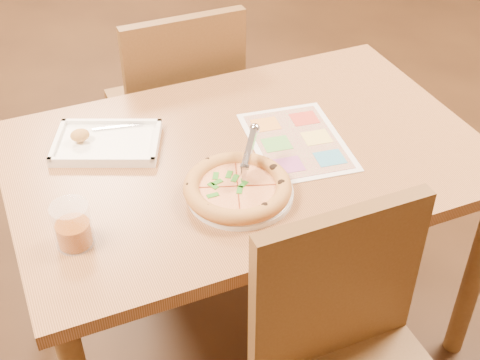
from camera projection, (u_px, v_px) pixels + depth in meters
name	position (u px, v px, depth m)	size (l,w,h in m)	color
dining_table	(247.00, 175.00, 1.90)	(1.30, 0.85, 0.72)	#94603B
chair_near	(352.00, 349.00, 1.51)	(0.42, 0.42, 0.47)	brown
chair_far	(179.00, 95.00, 2.38)	(0.42, 0.42, 0.47)	brown
plate	(240.00, 193.00, 1.69)	(0.27, 0.27, 0.01)	silver
pizza	(238.00, 187.00, 1.68)	(0.27, 0.27, 0.04)	#C78344
pizza_cutter	(248.00, 154.00, 1.69)	(0.10, 0.13, 0.09)	silver
appetizer_tray	(105.00, 143.00, 1.86)	(0.34, 0.30, 0.06)	white
glass_tumbler	(73.00, 228.00, 1.53)	(0.09, 0.09, 0.11)	#8A3E0A
menu	(297.00, 141.00, 1.88)	(0.26, 0.36, 0.01)	white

